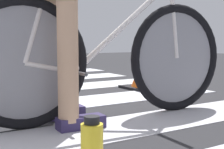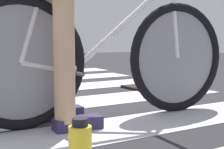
{
  "view_description": "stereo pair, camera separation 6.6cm",
  "coord_description": "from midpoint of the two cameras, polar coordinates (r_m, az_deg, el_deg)",
  "views": [
    {
      "loc": [
        0.08,
        -2.79,
        0.51
      ],
      "look_at": [
        1.36,
        -0.77,
        0.25
      ],
      "focal_mm": 54.3,
      "sensor_mm": 36.0,
      "label": 1
    },
    {
      "loc": [
        0.15,
        -2.79,
        0.51
      ],
      "look_at": [
        1.36,
        -0.77,
        0.25
      ],
      "focal_mm": 54.3,
      "sensor_mm": 36.0,
      "label": 2
    }
  ],
  "objects": [
    {
      "name": "cyclist_1_of_2",
      "position": [
        1.9,
        -8.49,
        11.42
      ],
      "size": [
        0.34,
        0.42,
        1.03
      ],
      "rotation": [
        0.0,
        0.0,
        -0.07
      ],
      "color": "tan",
      "rests_on": "ground"
    },
    {
      "name": "bicycle_1_of_2",
      "position": [
        2.02,
        0.05,
        3.25
      ],
      "size": [
        1.74,
        0.52,
        0.93
      ],
      "rotation": [
        0.0,
        0.0,
        -0.07
      ],
      "color": "black",
      "rests_on": "ground"
    },
    {
      "name": "traffic_cone",
      "position": [
        3.29,
        7.47,
        1.96
      ],
      "size": [
        0.46,
        0.46,
        0.53
      ],
      "color": "black",
      "rests_on": "ground"
    }
  ]
}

